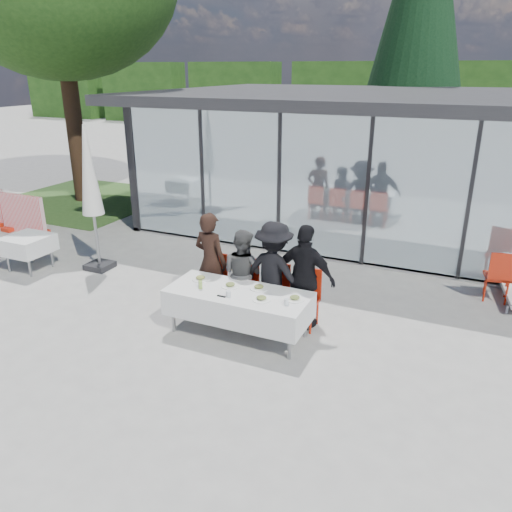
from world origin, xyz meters
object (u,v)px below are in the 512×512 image
(diner_chair_a, at_px, (214,278))
(diner_d, at_px, (305,278))
(diner_a, at_px, (211,262))
(folded_eyeglasses, at_px, (221,296))
(diner_chair_c, at_px, (275,289))
(dining_table, at_px, (238,304))
(spare_chair_b, at_px, (500,274))
(diner_b, at_px, (243,273))
(diner_chair_b, at_px, (245,284))
(diner_c, at_px, (274,273))
(juice_bottle, at_px, (200,285))
(market_umbrella, at_px, (90,179))
(plate_d, at_px, (295,298))
(conifer_tree, at_px, (421,4))
(spare_table_left, at_px, (28,245))
(diner_chair_d, at_px, (306,295))
(plate_b, at_px, (230,285))
(plate_extra, at_px, (261,299))
(plate_a, at_px, (201,278))
(plate_c, at_px, (259,287))

(diner_chair_a, relative_size, diner_d, 0.56)
(diner_a, xyz_separation_m, folded_eyeglasses, (0.71, -0.94, -0.12))
(diner_chair_a, height_order, diner_chair_c, same)
(dining_table, relative_size, spare_chair_b, 2.32)
(diner_b, distance_m, diner_chair_b, 0.24)
(diner_b, xyz_separation_m, diner_c, (0.57, 0.00, 0.10))
(diner_chair_b, height_order, juice_bottle, diner_chair_b)
(market_umbrella, bearing_deg, diner_c, -8.44)
(diner_chair_b, distance_m, plate_d, 1.35)
(diner_b, height_order, diner_d, diner_d)
(diner_b, xyz_separation_m, folded_eyeglasses, (0.09, -0.94, -0.01))
(conifer_tree, bearing_deg, diner_d, -88.72)
(diner_chair_b, distance_m, spare_table_left, 4.99)
(diner_a, relative_size, folded_eyeglasses, 12.52)
(diner_a, relative_size, spare_chair_b, 1.80)
(juice_bottle, height_order, spare_table_left, juice_bottle)
(plate_d, bearing_deg, diner_d, 94.06)
(folded_eyeglasses, bearing_deg, diner_chair_a, 124.58)
(plate_d, distance_m, folded_eyeglasses, 1.12)
(diner_chair_a, bearing_deg, diner_chair_d, 0.00)
(diner_chair_b, bearing_deg, market_umbrella, 171.54)
(diner_b, relative_size, diner_c, 0.88)
(diner_c, relative_size, spare_table_left, 2.02)
(conifer_tree, bearing_deg, diner_chair_d, -88.71)
(diner_b, relative_size, diner_chair_c, 1.57)
(plate_b, relative_size, spare_table_left, 0.33)
(diner_chair_c, height_order, plate_d, diner_chair_c)
(diner_b, distance_m, diner_d, 1.12)
(diner_b, distance_m, plate_extra, 1.06)
(plate_extra, bearing_deg, spare_table_left, 172.12)
(plate_a, relative_size, market_umbrella, 0.10)
(folded_eyeglasses, bearing_deg, diner_chair_d, 45.14)
(plate_a, bearing_deg, dining_table, -12.00)
(diner_chair_c, bearing_deg, plate_a, -151.88)
(diner_d, relative_size, conifer_tree, 0.17)
(plate_c, xyz_separation_m, plate_extra, (0.20, -0.35, 0.00))
(juice_bottle, relative_size, market_umbrella, 0.04)
(diner_chair_b, relative_size, conifer_tree, 0.09)
(diner_chair_d, bearing_deg, diner_d, -90.00)
(dining_table, bearing_deg, diner_chair_d, 40.88)
(diner_chair_c, distance_m, plate_c, 0.58)
(diner_chair_a, relative_size, spare_chair_b, 1.00)
(folded_eyeglasses, bearing_deg, plate_a, 144.79)
(diner_b, relative_size, conifer_tree, 0.15)
(diner_chair_b, xyz_separation_m, diner_d, (1.11, -0.08, 0.34))
(diner_a, bearing_deg, market_umbrella, -2.23)
(diner_b, relative_size, spare_table_left, 1.78)
(diner_c, xyz_separation_m, plate_b, (-0.52, -0.55, -0.09))
(diner_chair_d, bearing_deg, diner_c, -171.27)
(diner_chair_b, relative_size, plate_c, 3.41)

